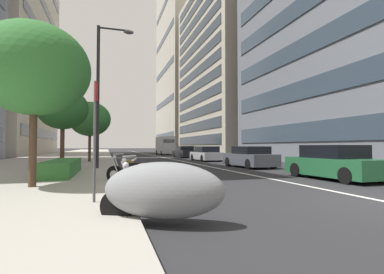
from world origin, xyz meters
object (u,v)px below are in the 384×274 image
object	(u,v)px
car_far_down_avenue	(184,152)
street_tree_by_lamp_post	(90,119)
car_following_behind	(334,163)
car_mid_block_traffic	(206,154)
street_tree_mid_sidewalk	(63,109)
parking_sign_by_curb	(95,129)
motorcycle_nearest_camera	(149,181)
motorcycle_second_in_row	(162,191)
car_lead_in_lane	(250,157)
motorcycle_by_sign_pole	(132,173)
delivery_van_ahead	(165,145)
street_lamp_with_banners	(103,83)
motorcycle_far_end_row	(159,190)
street_tree_far_plaza	(34,70)

from	to	relation	value
car_far_down_avenue	street_tree_by_lamp_post	bearing A→B (deg)	128.54
car_following_behind	car_far_down_avenue	bearing A→B (deg)	-1.55
car_mid_block_traffic	street_tree_by_lamp_post	size ratio (longest dim) A/B	0.88
car_far_down_avenue	street_tree_mid_sidewalk	size ratio (longest dim) A/B	1.06
car_mid_block_traffic	street_tree_mid_sidewalk	size ratio (longest dim) A/B	0.96
car_far_down_avenue	parking_sign_by_curb	bearing A→B (deg)	158.24
motorcycle_nearest_camera	street_tree_mid_sidewalk	bearing A→B (deg)	-31.18
motorcycle_second_in_row	car_lead_in_lane	world-z (taller)	car_lead_in_lane
car_far_down_avenue	street_tree_mid_sidewalk	bearing A→B (deg)	143.20
car_lead_in_lane	car_mid_block_traffic	xyz separation A→B (m)	(8.52, 0.02, 0.00)
motorcycle_nearest_camera	motorcycle_by_sign_pole	size ratio (longest dim) A/B	1.03
delivery_van_ahead	street_tree_by_lamp_post	distance (m)	24.42
street_tree_by_lamp_post	street_lamp_with_banners	bearing A→B (deg)	-171.76
motorcycle_second_in_row	motorcycle_nearest_camera	xyz separation A→B (m)	(2.83, -0.16, -0.17)
motorcycle_nearest_camera	car_lead_in_lane	size ratio (longest dim) A/B	0.43
car_mid_block_traffic	delivery_van_ahead	world-z (taller)	delivery_van_ahead
motorcycle_second_in_row	motorcycle_by_sign_pole	size ratio (longest dim) A/B	1.27
motorcycle_by_sign_pole	car_mid_block_traffic	world-z (taller)	car_mid_block_traffic
motorcycle_second_in_row	motorcycle_far_end_row	bearing A→B (deg)	-71.69
car_following_behind	car_mid_block_traffic	xyz separation A→B (m)	(15.57, 0.22, -0.02)
car_mid_block_traffic	street_lamp_with_banners	bearing A→B (deg)	130.94
car_lead_in_lane	car_mid_block_traffic	size ratio (longest dim) A/B	1.01
motorcycle_second_in_row	delivery_van_ahead	size ratio (longest dim) A/B	0.41
parking_sign_by_curb	street_lamp_with_banners	distance (m)	10.84
car_lead_in_lane	parking_sign_by_curb	size ratio (longest dim) A/B	1.60
motorcycle_by_sign_pole	street_tree_far_plaza	world-z (taller)	street_tree_far_plaza
street_tree_by_lamp_post	car_far_down_avenue	bearing A→B (deg)	-48.67
motorcycle_by_sign_pole	car_lead_in_lane	bearing A→B (deg)	-102.34
motorcycle_far_end_row	motorcycle_nearest_camera	xyz separation A→B (m)	(1.44, 0.03, 0.01)
car_lead_in_lane	car_far_down_avenue	world-z (taller)	car_far_down_avenue
car_mid_block_traffic	street_tree_by_lamp_post	xyz separation A→B (m)	(-0.81, 10.24, 2.93)
motorcycle_nearest_camera	car_following_behind	distance (m)	8.29
car_following_behind	car_far_down_avenue	xyz separation A→B (m)	(23.87, 0.09, -0.02)
motorcycle_far_end_row	motorcycle_nearest_camera	bearing A→B (deg)	-76.68
street_lamp_with_banners	street_tree_by_lamp_post	world-z (taller)	street_lamp_with_banners
motorcycle_by_sign_pole	car_mid_block_traffic	distance (m)	16.99
motorcycle_by_sign_pole	car_far_down_avenue	distance (m)	24.66
motorcycle_second_in_row	delivery_van_ahead	bearing A→B (deg)	-75.40
parking_sign_by_curb	street_lamp_with_banners	world-z (taller)	street_lamp_with_banners
motorcycle_second_in_row	car_far_down_avenue	world-z (taller)	car_far_down_avenue
motorcycle_by_sign_pole	parking_sign_by_curb	xyz separation A→B (m)	(-3.76, 1.13, 1.32)
car_far_down_avenue	street_tree_far_plaza	size ratio (longest dim) A/B	0.93
car_following_behind	street_tree_by_lamp_post	distance (m)	18.32
motorcycle_nearest_camera	car_mid_block_traffic	size ratio (longest dim) A/B	0.44
motorcycle_far_end_row	motorcycle_nearest_camera	size ratio (longest dim) A/B	1.12
street_tree_far_plaza	parking_sign_by_curb	bearing A→B (deg)	-148.11
motorcycle_by_sign_pole	street_tree_far_plaza	distance (m)	4.53
motorcycle_nearest_camera	parking_sign_by_curb	size ratio (longest dim) A/B	0.69
car_far_down_avenue	street_tree_far_plaza	xyz separation A→B (m)	(-23.98, 11.18, 3.07)
street_lamp_with_banners	car_following_behind	bearing A→B (deg)	-127.57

